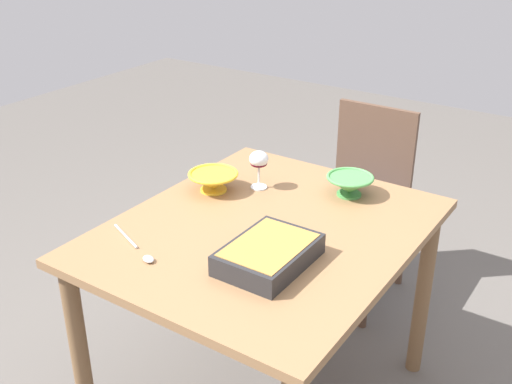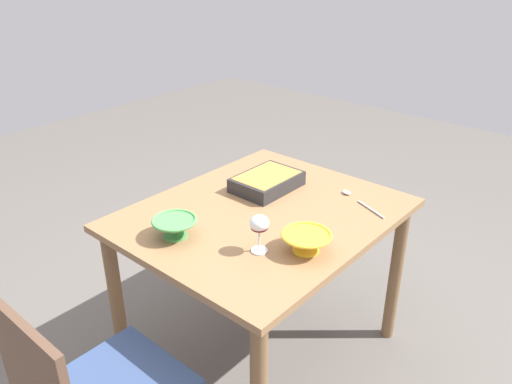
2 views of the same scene
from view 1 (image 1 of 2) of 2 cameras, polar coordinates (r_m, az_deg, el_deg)
dining_table at (r=2.08m, az=0.87°, el=-5.87°), size 1.10×0.92×0.75m
chair at (r=2.90m, az=9.60°, el=-0.23°), size 0.45×0.40×0.88m
wine_glass at (r=2.26m, az=0.26°, el=2.82°), size 0.07×0.07×0.15m
casserole_dish at (r=1.82m, az=1.18°, el=-5.65°), size 0.30×0.21×0.07m
mixing_bowl at (r=2.27m, az=-3.95°, el=1.09°), size 0.18×0.18×0.07m
small_bowl at (r=2.25m, az=8.63°, el=0.71°), size 0.17×0.17×0.08m
serving_spoon at (r=1.92m, az=-10.69°, el=-5.28°), size 0.13×0.27×0.01m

